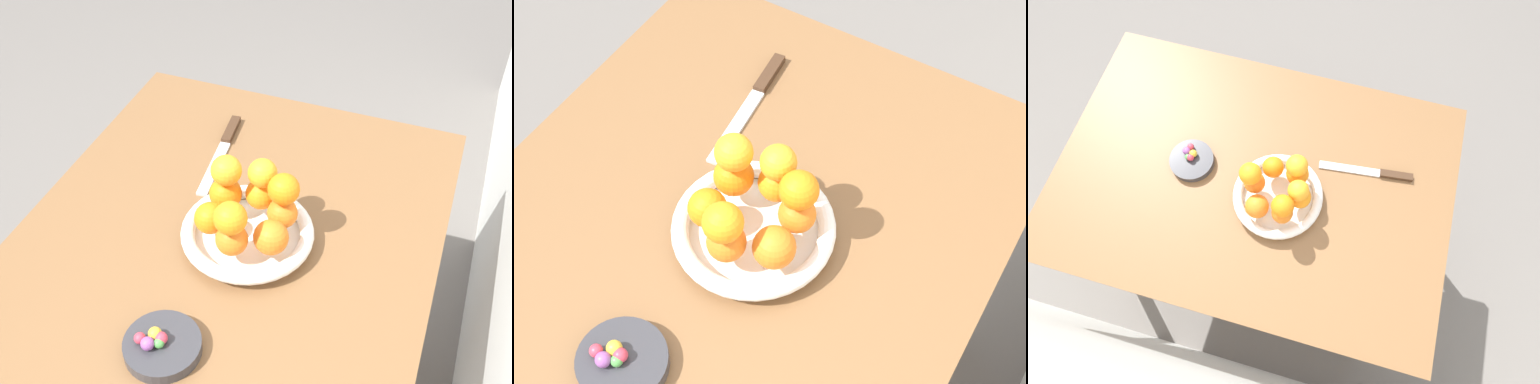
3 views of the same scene
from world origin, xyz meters
The scene contains 19 objects.
dining_table centered at (0.00, 0.00, 0.65)m, with size 1.10×0.76×0.74m.
fruit_bowl centered at (-0.08, 0.04, 0.76)m, with size 0.24×0.24×0.04m.
candy_dish centered at (0.18, 0.00, 0.75)m, with size 0.12×0.12×0.02m, color #333338.
orange_0 centered at (-0.05, -0.02, 0.81)m, with size 0.06×0.06×0.06m, color orange.
orange_1 centered at (-0.02, 0.04, 0.81)m, with size 0.06×0.06×0.06m, color orange.
orange_2 centered at (-0.05, 0.10, 0.81)m, with size 0.06×0.06×0.06m, color orange.
orange_3 centered at (-0.11, 0.10, 0.81)m, with size 0.06×0.06×0.06m, color orange.
orange_4 centered at (-0.14, 0.05, 0.81)m, with size 0.06×0.06×0.06m, color orange.
orange_5 centered at (-0.12, -0.02, 0.81)m, with size 0.06×0.06×0.06m, color orange.
orange_6 centered at (-0.14, 0.05, 0.86)m, with size 0.05×0.05×0.05m, color orange.
orange_7 centered at (-0.01, 0.04, 0.87)m, with size 0.06×0.06×0.06m, color orange.
orange_8 centered at (-0.12, -0.01, 0.87)m, with size 0.06×0.06×0.06m, color orange.
orange_9 centered at (-0.11, 0.10, 0.86)m, with size 0.06×0.06×0.06m, color orange.
candy_ball_0 centered at (0.19, -0.03, 0.77)m, with size 0.02×0.02×0.02m, color #C6384C.
candy_ball_1 centered at (0.18, 0.00, 0.77)m, with size 0.02×0.02×0.02m, color #C6384C.
candy_ball_2 centered at (0.19, 0.00, 0.77)m, with size 0.02×0.02×0.02m, color #4C9947.
candy_ball_3 centered at (0.20, -0.02, 0.77)m, with size 0.02×0.02×0.02m, color #8C4C99.
candy_ball_4 centered at (0.17, -0.01, 0.77)m, with size 0.02×0.02×0.02m, color gold.
knife centered at (-0.32, -0.10, 0.75)m, with size 0.26×0.05×0.01m.
Camera 2 is at (0.45, 0.39, 1.72)m, focal length 55.00 mm.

